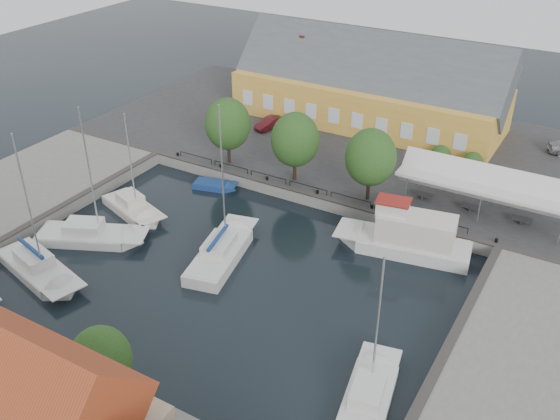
% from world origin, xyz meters
% --- Properties ---
extents(ground, '(140.00, 140.00, 0.00)m').
position_xyz_m(ground, '(0.00, 0.00, 0.00)').
color(ground, black).
rests_on(ground, ground).
extents(north_quay, '(56.00, 26.00, 1.00)m').
position_xyz_m(north_quay, '(0.00, 23.00, 0.50)').
color(north_quay, '#2D2D30').
rests_on(north_quay, ground).
extents(west_quay, '(12.00, 24.00, 1.00)m').
position_xyz_m(west_quay, '(-22.00, -2.00, 0.50)').
color(west_quay, slate).
rests_on(west_quay, ground).
extents(east_quay, '(12.00, 24.00, 1.00)m').
position_xyz_m(east_quay, '(22.00, -2.00, 0.50)').
color(east_quay, slate).
rests_on(east_quay, ground).
extents(quay_edge_fittings, '(56.00, 24.72, 0.40)m').
position_xyz_m(quay_edge_fittings, '(0.02, 4.75, 1.06)').
color(quay_edge_fittings, '#383533').
rests_on(quay_edge_fittings, north_quay).
extents(warehouse, '(28.56, 14.00, 9.55)m').
position_xyz_m(warehouse, '(-2.60, 28.36, 4.43)').
color(warehouse, gold).
rests_on(warehouse, north_quay).
extents(tent_canopy, '(14.00, 4.00, 2.83)m').
position_xyz_m(tent_canopy, '(14.00, 14.50, 3.68)').
color(tent_canopy, silver).
rests_on(tent_canopy, north_quay).
extents(quay_trees, '(18.20, 4.20, 6.30)m').
position_xyz_m(quay_trees, '(-2.00, 12.00, 4.88)').
color(quay_trees, black).
rests_on(quay_trees, north_quay).
extents(car_red, '(2.02, 3.78, 1.18)m').
position_xyz_m(car_red, '(-9.99, 21.00, 1.59)').
color(car_red, '#4E1117').
rests_on(car_red, north_quay).
extents(center_sailboat, '(4.57, 9.30, 12.38)m').
position_xyz_m(center_sailboat, '(-1.45, -0.15, 0.36)').
color(center_sailboat, silver).
rests_on(center_sailboat, ground).
extents(trawler, '(10.62, 4.76, 5.00)m').
position_xyz_m(trawler, '(10.19, 7.67, 1.02)').
color(trawler, silver).
rests_on(trawler, ground).
extents(east_boat_c, '(3.76, 7.93, 9.93)m').
position_xyz_m(east_boat_c, '(13.60, -7.72, 0.26)').
color(east_boat_c, silver).
rests_on(east_boat_c, ground).
extents(west_boat_b, '(7.23, 4.44, 9.67)m').
position_xyz_m(west_boat_b, '(-11.75, 1.64, 0.26)').
color(west_boat_b, beige).
rests_on(west_boat_b, ground).
extents(west_boat_c, '(8.92, 6.09, 11.65)m').
position_xyz_m(west_boat_c, '(-11.77, -3.30, 0.26)').
color(west_boat_c, silver).
rests_on(west_boat_c, ground).
extents(west_boat_d, '(9.15, 4.75, 11.80)m').
position_xyz_m(west_boat_d, '(-11.69, -8.40, 0.27)').
color(west_boat_d, silver).
rests_on(west_boat_d, ground).
extents(launch_nw, '(4.20, 2.47, 0.88)m').
position_xyz_m(launch_nw, '(-8.43, 8.71, 0.09)').
color(launch_nw, navy).
rests_on(launch_nw, ground).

